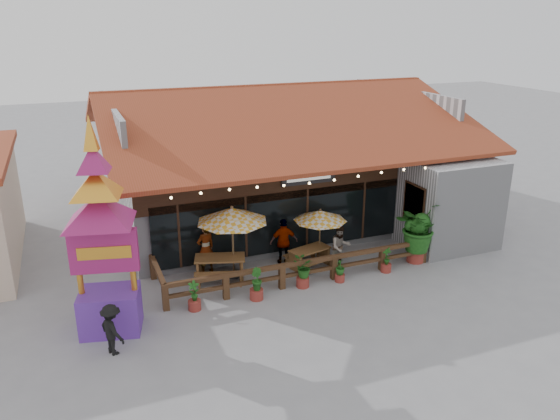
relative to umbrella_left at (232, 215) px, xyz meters
name	(u,v)px	position (x,y,z in m)	size (l,w,h in m)	color
ground	(339,271)	(3.77, -1.00, -2.36)	(100.00, 100.00, 0.00)	gray
restaurant_building	(280,169)	(4.03, 5.61, -0.16)	(15.50, 14.73, 6.09)	silver
patio_railing	(286,268)	(1.52, -1.27, -1.75)	(10.00, 2.60, 0.92)	#4A311A
umbrella_left	(232,215)	(0.00, 0.00, 0.00)	(2.75, 2.75, 2.71)	brown
umbrella_right	(320,216)	(3.42, 0.00, -0.49)	(2.50, 2.50, 2.15)	brown
picnic_table_left	(220,264)	(-0.50, 0.00, -1.79)	(2.14, 1.98, 0.85)	brown
picnic_table_right	(310,254)	(2.89, -0.26, -1.86)	(1.83, 1.68, 0.74)	brown
thai_sign_tower	(99,215)	(-4.44, -2.07, 1.31)	(3.08, 3.08, 6.95)	#5C2A9C
tropical_plant	(418,228)	(6.87, -1.33, -0.97)	(2.32, 2.28, 2.44)	maroon
diner_a	(206,248)	(-0.83, 0.69, -1.41)	(0.70, 0.46, 1.91)	#321C10
diner_b	(340,247)	(3.93, -0.72, -1.53)	(0.81, 0.63, 1.66)	#321C10
diner_c	(284,242)	(2.10, 0.36, -1.46)	(1.05, 0.44, 1.80)	#321C10
pedestrian	(112,330)	(-4.52, -3.36, -1.61)	(0.97, 0.56, 1.50)	black
planter_a	(194,298)	(-1.87, -1.83, -1.94)	(0.41, 0.41, 1.01)	maroon
planter_b	(256,286)	(0.20, -1.90, -1.86)	(0.45, 0.46, 1.11)	maroon
planter_c	(303,271)	(1.99, -1.66, -1.74)	(0.83, 0.77, 1.10)	maroon
planter_d	(340,271)	(3.38, -1.77, -1.95)	(0.46, 0.46, 0.86)	maroon
planter_e	(386,262)	(5.33, -1.70, -1.96)	(0.39, 0.39, 0.95)	maroon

